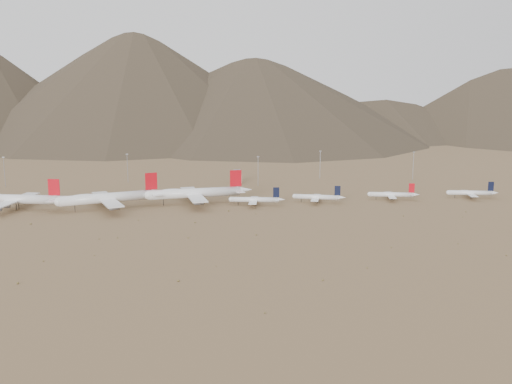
{
  "coord_description": "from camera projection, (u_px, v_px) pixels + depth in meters",
  "views": [
    {
      "loc": [
        -7.28,
        -376.29,
        82.87
      ],
      "look_at": [
        36.97,
        30.0,
        8.16
      ],
      "focal_mm": 40.0,
      "sensor_mm": 36.0,
      "label": 1
    }
  ],
  "objects": [
    {
      "name": "narrowbody_c",
      "position": [
        393.0,
        194.0,
        427.6
      ],
      "size": [
        38.23,
        28.0,
        12.75
      ],
      "rotation": [
        0.0,
        0.0,
        -0.2
      ],
      "color": "white",
      "rests_on": "ground"
    },
    {
      "name": "mast_centre",
      "position": [
        258.0,
        170.0,
        487.23
      ],
      "size": [
        2.0,
        0.6,
        25.7
      ],
      "color": "gray",
      "rests_on": "ground"
    },
    {
      "name": "mountain_ridge",
      "position": [
        196.0,
        57.0,
        1236.82
      ],
      "size": [
        4400.0,
        1000.0,
        300.0
      ],
      "color": "#4B3F2D",
      "rests_on": "ground"
    },
    {
      "name": "ground",
      "position": [
        206.0,
        213.0,
        383.66
      ],
      "size": [
        3000.0,
        3000.0,
        0.0
      ],
      "primitive_type": "plane",
      "color": "#99794F",
      "rests_on": "ground"
    },
    {
      "name": "control_tower",
      "position": [
        237.0,
        177.0,
        503.25
      ],
      "size": [
        8.0,
        8.0,
        12.0
      ],
      "color": "gray",
      "rests_on": "ground"
    },
    {
      "name": "narrowbody_d",
      "position": [
        472.0,
        193.0,
        434.34
      ],
      "size": [
        38.8,
        28.35,
        12.91
      ],
      "rotation": [
        0.0,
        0.0,
        -0.18
      ],
      "color": "white",
      "rests_on": "ground"
    },
    {
      "name": "narrowbody_a",
      "position": [
        256.0,
        200.0,
        406.97
      ],
      "size": [
        40.22,
        29.33,
        13.36
      ],
      "rotation": [
        0.0,
        0.0,
        -0.17
      ],
      "color": "white",
      "rests_on": "ground"
    },
    {
      "name": "narrowbody_b",
      "position": [
        318.0,
        197.0,
        417.36
      ],
      "size": [
        38.07,
        28.23,
        12.93
      ],
      "rotation": [
        0.0,
        0.0,
        -0.29
      ],
      "color": "white",
      "rests_on": "ground"
    },
    {
      "name": "mast_east",
      "position": [
        320.0,
        163.0,
        529.55
      ],
      "size": [
        2.0,
        0.6,
        25.7
      ],
      "color": "gray",
      "rests_on": "ground"
    },
    {
      "name": "mast_far_east",
      "position": [
        413.0,
        164.0,
        521.92
      ],
      "size": [
        2.0,
        0.6,
        25.7
      ],
      "color": "gray",
      "rests_on": "ground"
    },
    {
      "name": "mast_far_west",
      "position": [
        4.0,
        170.0,
        482.81
      ],
      "size": [
        2.0,
        0.6,
        25.7
      ],
      "color": "gray",
      "rests_on": "ground"
    },
    {
      "name": "desert_scrub",
      "position": [
        239.0,
        241.0,
        312.75
      ],
      "size": [
        409.18,
        181.03,
        0.92
      ],
      "color": "olive",
      "rests_on": "ground"
    },
    {
      "name": "mast_west",
      "position": [
        127.0,
        167.0,
        505.75
      ],
      "size": [
        2.0,
        0.6,
        25.7
      ],
      "color": "gray",
      "rests_on": "ground"
    },
    {
      "name": "widebody_west",
      "position": [
        16.0,
        199.0,
        392.41
      ],
      "size": [
        73.04,
        57.33,
        21.99
      ],
      "rotation": [
        0.0,
        0.0,
        -0.21
      ],
      "color": "white",
      "rests_on": "ground"
    },
    {
      "name": "widebody_centre",
      "position": [
        109.0,
        197.0,
        395.0
      ],
      "size": [
        75.73,
        60.4,
        23.48
      ],
      "rotation": [
        0.0,
        0.0,
        0.34
      ],
      "color": "white",
      "rests_on": "ground"
    },
    {
      "name": "widebody_east",
      "position": [
        196.0,
        193.0,
        412.63
      ],
      "size": [
        78.65,
        61.35,
        23.52
      ],
      "rotation": [
        0.0,
        0.0,
        0.16
      ],
      "color": "white",
      "rests_on": "ground"
    }
  ]
}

